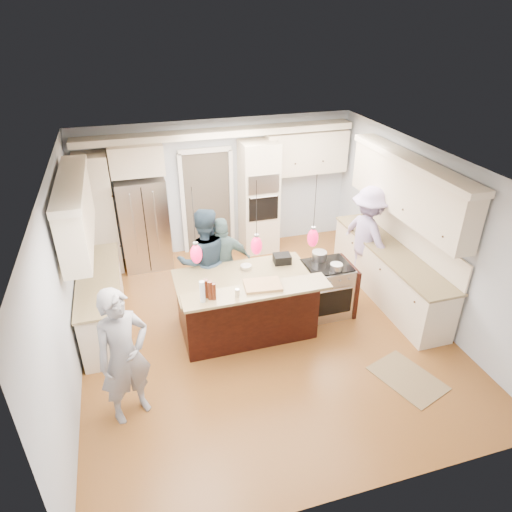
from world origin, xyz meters
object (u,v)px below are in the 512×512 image
at_px(refrigerator, 145,223).
at_px(person_bar_end, 124,356).
at_px(kitchen_island, 246,304).
at_px(person_far_left, 204,261).
at_px(island_range, 327,289).

height_order(refrigerator, person_bar_end, person_bar_end).
bearing_deg(person_bar_end, refrigerator, 57.03).
relative_size(kitchen_island, person_far_left, 1.15).
height_order(refrigerator, person_far_left, person_far_left).
xyz_separation_m(person_bar_end, person_far_left, (1.36, 2.01, -0.01)).
height_order(kitchen_island, person_bar_end, person_bar_end).
distance_m(kitchen_island, person_far_left, 1.01).
xyz_separation_m(refrigerator, person_far_left, (0.82, -1.79, 0.01)).
bearing_deg(person_bar_end, kitchen_island, 8.98).
relative_size(kitchen_island, person_bar_end, 1.14).
bearing_deg(person_bar_end, person_far_left, 31.10).
bearing_deg(island_range, kitchen_island, -176.92).
height_order(island_range, person_far_left, person_far_left).
bearing_deg(refrigerator, person_far_left, -65.39).
xyz_separation_m(refrigerator, person_bar_end, (-0.54, -3.80, 0.02)).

